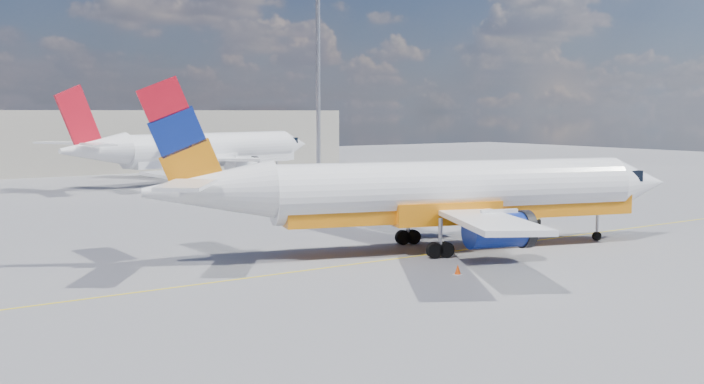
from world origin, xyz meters
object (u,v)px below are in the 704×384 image
main_jet (439,193)px  gse_tug (521,214)px  second_jet (204,151)px  traffic_cone (458,270)px

main_jet → gse_tug: (10.11, 3.36, -2.28)m
main_jet → second_jet: second_jet is taller
main_jet → gse_tug: bearing=34.0°
second_jet → gse_tug: (3.54, -45.05, -2.53)m
second_jet → gse_tug: 45.26m
traffic_cone → main_jet: bearing=58.0°
gse_tug → traffic_cone: size_ratio=6.21×
main_jet → gse_tug: main_jet is taller
gse_tug → traffic_cone: bearing=-168.9°
main_jet → gse_tug: size_ratio=10.15×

